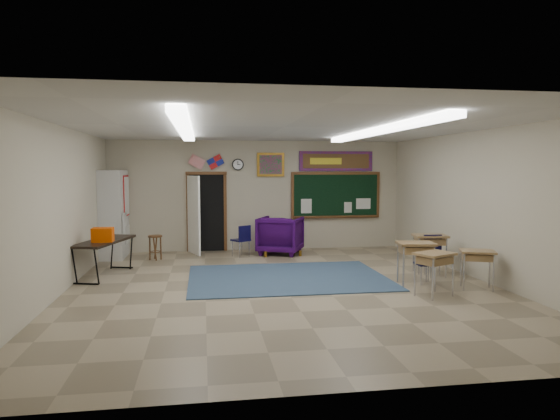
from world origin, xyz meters
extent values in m
plane|color=gray|center=(0.00, 0.00, 0.00)|extent=(9.00, 9.00, 0.00)
cube|color=#ABA28B|center=(0.00, 4.50, 1.50)|extent=(8.00, 0.04, 3.00)
cube|color=#ABA28B|center=(0.00, -4.50, 1.50)|extent=(8.00, 0.04, 3.00)
cube|color=#ABA28B|center=(-4.00, 0.00, 1.50)|extent=(0.04, 9.00, 3.00)
cube|color=#ABA28B|center=(4.00, 0.00, 1.50)|extent=(0.04, 9.00, 3.00)
cube|color=silver|center=(0.00, 0.00, 3.00)|extent=(8.00, 9.00, 0.04)
cube|color=#2D4056|center=(0.20, 0.80, 0.01)|extent=(4.00, 3.00, 0.02)
cube|color=black|center=(-1.40, 4.49, 1.05)|extent=(0.95, 0.04, 2.10)
cube|color=white|center=(-1.75, 4.05, 1.03)|extent=(0.35, 0.86, 2.05)
cube|color=#5A3519|center=(2.20, 4.47, 1.50)|extent=(2.55, 0.05, 1.30)
cube|color=black|center=(2.20, 4.46, 1.50)|extent=(2.40, 0.03, 1.15)
cube|color=#5A3519|center=(2.20, 4.41, 0.90)|extent=(2.40, 0.12, 0.04)
cube|color=#A51D0E|center=(2.20, 4.47, 2.45)|extent=(2.10, 0.04, 0.55)
cube|color=brown|center=(2.20, 4.46, 2.45)|extent=(1.90, 0.03, 0.40)
cube|color=#8B5F1A|center=(0.35, 4.47, 2.35)|extent=(0.75, 0.05, 0.65)
cube|color=#A51466|center=(0.35, 4.46, 2.35)|extent=(0.62, 0.03, 0.52)
cylinder|color=black|center=(-0.55, 4.47, 2.35)|extent=(0.32, 0.05, 0.32)
cylinder|color=white|center=(-0.55, 4.45, 2.35)|extent=(0.26, 0.02, 0.26)
cube|color=#B6B6B1|center=(-3.72, 3.85, 1.10)|extent=(0.55, 1.25, 2.20)
imported|color=#230538|center=(0.51, 3.72, 0.49)|extent=(1.40, 1.42, 0.99)
cube|color=#88603F|center=(2.53, -0.18, 0.80)|extent=(0.74, 0.60, 0.05)
cube|color=olive|center=(2.53, -0.18, 0.69)|extent=(0.64, 0.51, 0.14)
cube|color=#88603F|center=(3.30, 0.81, 0.80)|extent=(0.76, 0.61, 0.05)
cube|color=olive|center=(3.30, 0.81, 0.69)|extent=(0.65, 0.52, 0.14)
cube|color=#88603F|center=(2.48, -1.06, 0.75)|extent=(0.79, 0.71, 0.04)
cube|color=olive|center=(2.48, -1.06, 0.64)|extent=(0.68, 0.61, 0.13)
cube|color=#88603F|center=(3.51, -0.69, 0.71)|extent=(0.73, 0.64, 0.04)
cube|color=olive|center=(3.51, -0.69, 0.61)|extent=(0.63, 0.55, 0.12)
cube|color=black|center=(-3.53, 1.56, 0.73)|extent=(1.07, 1.92, 0.05)
cube|color=#CB4B03|center=(-3.51, 1.30, 0.90)|extent=(0.41, 0.30, 0.28)
cylinder|color=#543519|center=(-2.67, 3.30, 0.59)|extent=(0.34, 0.34, 0.04)
torus|color=#543519|center=(-2.67, 3.30, 0.20)|extent=(0.28, 0.28, 0.02)
camera|label=1|loc=(-1.49, -9.14, 2.21)|focal=32.00mm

